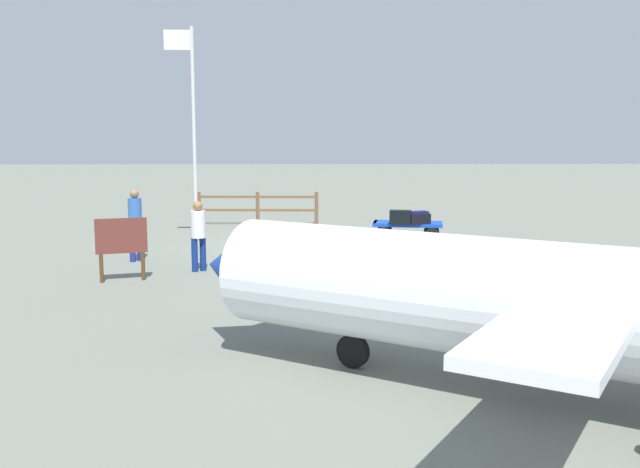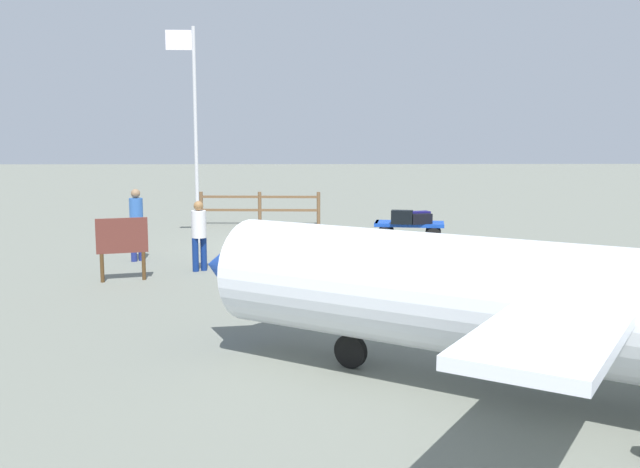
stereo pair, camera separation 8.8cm
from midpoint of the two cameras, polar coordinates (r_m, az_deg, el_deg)
ground_plane at (r=19.41m, az=-1.48°, el=-0.88°), size 120.00×120.00×0.00m
luggage_cart at (r=20.21m, az=6.97°, el=0.58°), size 2.09×1.40×0.55m
suitcase_dark at (r=19.71m, az=6.45°, el=1.38°), size 0.64×0.42×0.39m
suitcase_maroon at (r=19.81m, az=7.94°, el=1.24°), size 0.66×0.46×0.29m
suitcase_olive at (r=20.02m, az=7.81°, el=1.38°), size 0.66×0.46×0.33m
suitcase_grey at (r=20.04m, az=1.36°, el=-0.06°), size 0.61×0.35×0.37m
worker_lead at (r=15.68m, az=-10.05°, el=0.23°), size 0.45×0.45×1.57m
worker_trailing at (r=17.27m, az=-14.97°, el=1.11°), size 0.45×0.45×1.74m
airplane_near at (r=8.03m, az=18.89°, el=-5.52°), size 9.07×6.65×3.03m
flagpole at (r=19.84m, az=-10.56°, el=8.99°), size 0.81×0.10×5.94m
signboard at (r=14.93m, az=-16.05°, el=-0.50°), size 1.01×0.36×1.31m
wooden_fence at (r=23.82m, az=-5.21°, el=2.29°), size 4.11×0.32×1.13m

